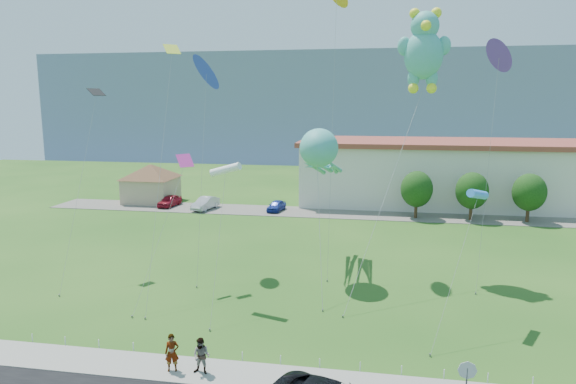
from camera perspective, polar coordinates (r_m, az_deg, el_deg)
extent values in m
plane|color=#1D4B15|center=(28.76, -2.38, -17.20)|extent=(160.00, 160.00, 0.00)
cube|color=gray|center=(26.38, -3.73, -19.77)|extent=(80.00, 2.50, 0.10)
cube|color=#59544C|center=(61.64, 4.60, -2.33)|extent=(70.00, 6.00, 0.06)
cube|color=slate|center=(145.08, 7.91, 9.63)|extent=(160.00, 50.00, 25.00)
cube|color=tan|center=(70.52, -14.94, 0.22)|extent=(6.00, 6.00, 3.20)
pyramid|color=brown|center=(70.15, -15.03, 2.23)|extent=(9.20, 9.20, 1.80)
cube|color=beige|center=(72.54, 26.28, 1.55)|extent=(60.00, 14.00, 7.60)
cube|color=brown|center=(72.13, 26.53, 4.77)|extent=(61.00, 15.00, 0.60)
cylinder|color=red|center=(23.85, 19.30, -18.17)|extent=(0.76, 0.04, 0.76)
cylinder|color=white|center=(23.83, 19.30, -18.20)|extent=(0.80, 0.02, 0.80)
cylinder|color=white|center=(32.72, -26.54, -14.31)|extent=(0.05, 0.05, 0.50)
cylinder|color=white|center=(31.63, -23.52, -14.93)|extent=(0.05, 0.05, 0.50)
cylinder|color=white|center=(30.63, -20.28, -15.55)|extent=(0.05, 0.05, 0.50)
cylinder|color=white|center=(29.73, -16.81, -16.15)|extent=(0.05, 0.05, 0.50)
cylinder|color=white|center=(28.95, -13.11, -16.73)|extent=(0.05, 0.05, 0.50)
cylinder|color=white|center=(28.28, -9.20, -17.26)|extent=(0.05, 0.05, 0.50)
cylinder|color=white|center=(27.74, -5.10, -17.74)|extent=(0.05, 0.05, 0.50)
cylinder|color=white|center=(27.34, -0.84, -18.14)|extent=(0.05, 0.05, 0.50)
cylinder|color=white|center=(27.07, 3.55, -18.46)|extent=(0.05, 0.05, 0.50)
cylinder|color=white|center=(26.96, 8.01, -18.67)|extent=(0.05, 0.05, 0.50)
cylinder|color=white|center=(26.99, 12.50, -18.78)|extent=(0.05, 0.05, 0.50)
cylinder|color=white|center=(27.17, 16.95, -18.79)|extent=(0.05, 0.05, 0.50)
cylinder|color=white|center=(27.50, 21.32, -18.69)|extent=(0.05, 0.05, 0.50)
cylinder|color=white|center=(27.96, 25.55, -18.50)|extent=(0.05, 0.05, 0.50)
cylinder|color=#3F2B19|center=(60.35, 14.02, -1.83)|extent=(0.36, 0.36, 2.20)
ellipsoid|color=#14380F|center=(59.94, 14.11, 0.32)|extent=(3.60, 3.60, 4.14)
cylinder|color=#3F2B19|center=(61.09, 19.64, -1.98)|extent=(0.36, 0.36, 2.20)
ellipsoid|color=#14380F|center=(60.68, 19.77, 0.15)|extent=(3.60, 3.60, 4.14)
cylinder|color=#3F2B19|center=(62.40, 25.08, -2.10)|extent=(0.36, 0.36, 2.20)
ellipsoid|color=#14380F|center=(61.99, 25.24, -0.02)|extent=(3.60, 3.60, 4.14)
imported|color=gray|center=(26.87, -12.77, -17.02)|extent=(0.79, 0.62, 1.89)
imported|color=gray|center=(26.39, -9.59, -17.53)|extent=(0.93, 0.75, 1.81)
imported|color=maroon|center=(66.80, -13.02, -0.95)|extent=(2.16, 4.36, 1.43)
imported|color=#ABAAB1|center=(64.06, -9.16, -1.24)|extent=(2.47, 4.83, 1.52)
imported|color=navy|center=(62.36, -1.30, -1.53)|extent=(2.06, 3.93, 1.27)
ellipsoid|color=#45AD98|center=(37.80, 3.46, 4.93)|extent=(2.85, 3.70, 2.85)
sphere|color=white|center=(36.73, 2.47, 5.27)|extent=(0.45, 0.45, 0.45)
sphere|color=white|center=(36.61, 4.05, 5.24)|extent=(0.45, 0.45, 0.45)
cylinder|color=slate|center=(33.48, 3.87, -12.99)|extent=(0.10, 0.10, 0.16)
cylinder|color=gray|center=(34.81, 3.55, -4.25)|extent=(1.15, 5.77, 8.87)
ellipsoid|color=#45AD98|center=(41.40, 14.84, 14.49)|extent=(2.92, 2.48, 3.65)
sphere|color=#45AD98|center=(41.64, 14.97, 17.41)|extent=(2.13, 2.13, 2.13)
sphere|color=#FFF828|center=(41.72, 13.90, 18.69)|extent=(0.79, 0.79, 0.79)
sphere|color=#FFF828|center=(41.84, 16.16, 18.57)|extent=(0.79, 0.79, 0.79)
sphere|color=#FFF828|center=(40.74, 15.07, 17.42)|extent=(0.79, 0.79, 0.79)
ellipsoid|color=#45AD98|center=(41.38, 12.79, 15.52)|extent=(1.01, 0.72, 1.41)
ellipsoid|color=#45AD98|center=(41.60, 16.95, 15.30)|extent=(1.01, 0.72, 1.41)
ellipsoid|color=#45AD98|center=(41.25, 13.78, 12.21)|extent=(0.90, 0.79, 1.46)
ellipsoid|color=#45AD98|center=(41.35, 15.68, 12.12)|extent=(0.90, 0.79, 1.46)
sphere|color=#FFF828|center=(41.00, 13.75, 11.13)|extent=(0.79, 0.79, 0.79)
sphere|color=#FFF828|center=(41.10, 15.66, 11.04)|extent=(0.79, 0.79, 0.79)
cylinder|color=slate|center=(32.72, 6.10, -13.59)|extent=(0.10, 0.10, 0.16)
cylinder|color=gray|center=(36.07, 10.91, 0.08)|extent=(5.05, 11.21, 13.79)
cube|color=#CBDF34|center=(40.29, -12.78, 15.23)|extent=(1.29, 1.29, 0.86)
cylinder|color=slate|center=(33.46, -15.58, -13.37)|extent=(0.10, 0.10, 0.16)
cylinder|color=gray|center=(35.74, -14.05, 2.19)|extent=(1.55, 9.53, 16.64)
cylinder|color=white|center=(33.47, -6.95, 2.49)|extent=(0.50, 2.25, 0.87)
cylinder|color=slate|center=(31.16, -8.69, -14.91)|extent=(0.10, 0.10, 0.16)
cylinder|color=gray|center=(31.96, -7.78, -6.00)|extent=(0.40, 5.05, 8.46)
cone|color=blue|center=(41.87, -9.07, 13.05)|extent=(1.80, 1.33, 1.33)
cylinder|color=slate|center=(37.90, -10.11, -10.33)|extent=(0.10, 0.10, 0.16)
cylinder|color=gray|center=(39.06, -9.56, 1.86)|extent=(1.01, 6.28, 15.12)
cube|color=#F336A7|center=(37.19, -11.38, 3.45)|extent=(1.29, 1.29, 0.86)
cylinder|color=slate|center=(33.93, -16.94, -13.10)|extent=(0.10, 0.10, 0.16)
cylinder|color=gray|center=(35.16, -13.99, -4.55)|extent=(1.18, 6.75, 8.69)
cylinder|color=slate|center=(38.64, 4.38, -9.80)|extent=(0.10, 0.10, 0.16)
cylinder|color=gray|center=(39.44, 4.92, 6.49)|extent=(0.16, 6.04, 21.20)
cube|color=black|center=(43.21, -20.52, 10.36)|extent=(1.29, 1.29, 0.86)
cylinder|color=slate|center=(39.06, -24.07, -10.45)|extent=(0.10, 0.10, 0.16)
cylinder|color=gray|center=(40.45, -22.20, 0.40)|extent=(0.53, 7.29, 13.54)
cylinder|color=#3892FF|center=(32.25, 20.33, -0.24)|extent=(0.50, 2.25, 0.87)
cylinder|color=slate|center=(29.07, 15.51, -17.08)|extent=(0.10, 0.10, 0.16)
cylinder|color=gray|center=(30.32, 18.10, -8.34)|extent=(2.90, 5.47, 7.42)
cone|color=#672FBC|center=(41.41, 22.42, 13.87)|extent=(1.80, 1.33, 1.33)
cylinder|color=slate|center=(38.38, 20.13, -10.54)|extent=(0.10, 0.10, 0.16)
cylinder|color=gray|center=(38.99, 21.30, 2.05)|extent=(1.53, 5.01, 16.12)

